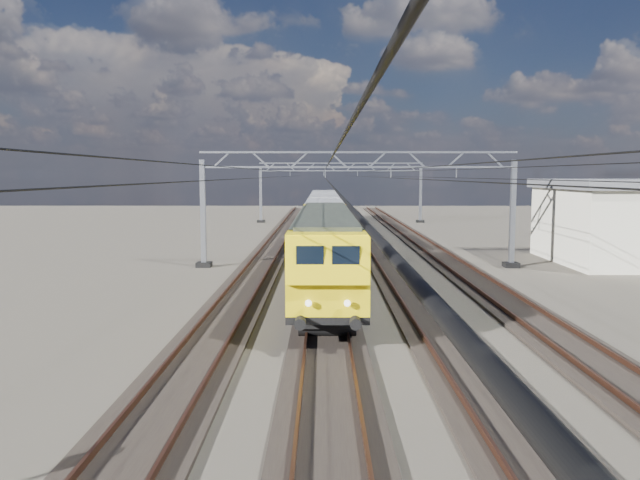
{
  "coord_description": "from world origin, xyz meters",
  "views": [
    {
      "loc": [
        -2.17,
        -34.17,
        5.7
      ],
      "look_at": [
        -2.29,
        -2.81,
        2.4
      ],
      "focal_mm": 35.0,
      "sensor_mm": 36.0,
      "label": 1
    }
  ],
  "objects_px": {
    "catenary_gantry_mid": "(358,204)",
    "hopper_wagon_mid": "(324,210)",
    "catenary_gantry_far": "(341,190)",
    "locomotive": "(326,247)",
    "hopper_wagon_third": "(324,203)",
    "hopper_wagon_lead": "(325,221)"
  },
  "relations": [
    {
      "from": "hopper_wagon_lead",
      "to": "catenary_gantry_mid",
      "type": "bearing_deg",
      "value": -76.94
    },
    {
      "from": "hopper_wagon_mid",
      "to": "hopper_wagon_third",
      "type": "xyz_separation_m",
      "value": [
        0.0,
        14.2,
        0.0
      ]
    },
    {
      "from": "catenary_gantry_far",
      "to": "locomotive",
      "type": "relative_size",
      "value": 0.94
    },
    {
      "from": "locomotive",
      "to": "hopper_wagon_lead",
      "type": "xyz_separation_m",
      "value": [
        -0.0,
        17.7,
        -0.09
      ]
    },
    {
      "from": "catenary_gantry_far",
      "to": "locomotive",
      "type": "height_order",
      "value": "catenary_gantry_far"
    },
    {
      "from": "catenary_gantry_far",
      "to": "hopper_wagon_lead",
      "type": "relative_size",
      "value": 1.53
    },
    {
      "from": "catenary_gantry_far",
      "to": "hopper_wagon_lead",
      "type": "bearing_deg",
      "value": -94.18
    },
    {
      "from": "catenary_gantry_mid",
      "to": "catenary_gantry_far",
      "type": "bearing_deg",
      "value": 90.0
    },
    {
      "from": "hopper_wagon_third",
      "to": "locomotive",
      "type": "bearing_deg",
      "value": -90.0
    },
    {
      "from": "catenary_gantry_mid",
      "to": "hopper_wagon_mid",
      "type": "distance_m",
      "value": 22.97
    },
    {
      "from": "catenary_gantry_mid",
      "to": "catenary_gantry_far",
      "type": "xyz_separation_m",
      "value": [
        0.0,
        36.0,
        0.0
      ]
    },
    {
      "from": "locomotive",
      "to": "hopper_wagon_lead",
      "type": "distance_m",
      "value": 17.7
    },
    {
      "from": "catenary_gantry_far",
      "to": "hopper_wagon_third",
      "type": "bearing_deg",
      "value": 152.9
    },
    {
      "from": "hopper_wagon_lead",
      "to": "locomotive",
      "type": "bearing_deg",
      "value": -90.0
    },
    {
      "from": "catenary_gantry_mid",
      "to": "hopper_wagon_lead",
      "type": "xyz_separation_m",
      "value": [
        -2.0,
        8.62,
        -1.67
      ]
    },
    {
      "from": "hopper_wagon_mid",
      "to": "hopper_wagon_third",
      "type": "height_order",
      "value": "same"
    },
    {
      "from": "hopper_wagon_mid",
      "to": "catenary_gantry_far",
      "type": "bearing_deg",
      "value": 81.37
    },
    {
      "from": "locomotive",
      "to": "hopper_wagon_mid",
      "type": "relative_size",
      "value": 1.62
    },
    {
      "from": "catenary_gantry_far",
      "to": "hopper_wagon_third",
      "type": "height_order",
      "value": "catenary_gantry_far"
    },
    {
      "from": "catenary_gantry_mid",
      "to": "catenary_gantry_far",
      "type": "height_order",
      "value": "same"
    },
    {
      "from": "hopper_wagon_lead",
      "to": "hopper_wagon_mid",
      "type": "height_order",
      "value": "same"
    },
    {
      "from": "catenary_gantry_mid",
      "to": "hopper_wagon_third",
      "type": "xyz_separation_m",
      "value": [
        -2.0,
        37.02,
        -1.67
      ]
    }
  ]
}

